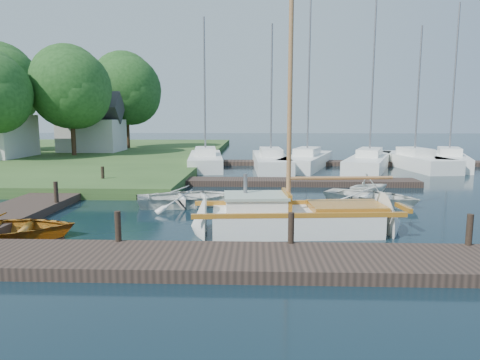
{
  "coord_description": "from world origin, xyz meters",
  "views": [
    {
      "loc": [
        0.59,
        -15.71,
        3.52
      ],
      "look_at": [
        0.0,
        0.0,
        1.2
      ],
      "focal_mm": 32.0,
      "sensor_mm": 36.0,
      "label": 1
    }
  ],
  "objects_px": {
    "mooring_post_3": "(469,230)",
    "house_c": "(92,128)",
    "mooring_post_4": "(56,192)",
    "mooring_post_5": "(103,175)",
    "sailboat": "(300,221)",
    "marina_boat_1": "(271,160)",
    "tree_3": "(71,88)",
    "mooring_post_2": "(291,228)",
    "marina_boat_4": "(414,160)",
    "tree_4": "(1,85)",
    "marina_boat_5": "(449,159)",
    "marina_boat_2": "(307,159)",
    "marina_boat_0": "(205,159)",
    "tender_d": "(369,184)",
    "mooring_post_1": "(118,226)",
    "tree_7": "(126,89)",
    "tender_a": "(189,195)",
    "marina_boat_3": "(369,161)",
    "tender_c": "(371,194)"
  },
  "relations": [
    {
      "from": "mooring_post_1",
      "to": "tender_a",
      "type": "bearing_deg",
      "value": 81.44
    },
    {
      "from": "marina_boat_0",
      "to": "marina_boat_5",
      "type": "distance_m",
      "value": 17.17
    },
    {
      "from": "marina_boat_0",
      "to": "marina_boat_5",
      "type": "xyz_separation_m",
      "value": [
        17.16,
        0.56,
        0.01
      ]
    },
    {
      "from": "marina_boat_2",
      "to": "tree_4",
      "type": "relative_size",
      "value": 1.29
    },
    {
      "from": "mooring_post_2",
      "to": "mooring_post_4",
      "type": "relative_size",
      "value": 1.0
    },
    {
      "from": "marina_boat_0",
      "to": "marina_boat_4",
      "type": "bearing_deg",
      "value": -96.11
    },
    {
      "from": "tree_4",
      "to": "tree_7",
      "type": "xyz_separation_m",
      "value": [
        10.0,
        4.0,
        -0.17
      ]
    },
    {
      "from": "mooring_post_4",
      "to": "mooring_post_5",
      "type": "xyz_separation_m",
      "value": [
        0.0,
        5.0,
        0.0
      ]
    },
    {
      "from": "tree_3",
      "to": "tree_4",
      "type": "bearing_deg",
      "value": 153.43
    },
    {
      "from": "mooring_post_1",
      "to": "mooring_post_5",
      "type": "distance_m",
      "value": 10.77
    },
    {
      "from": "mooring_post_2",
      "to": "marina_boat_4",
      "type": "xyz_separation_m",
      "value": [
        10.12,
        19.36,
        -0.14
      ]
    },
    {
      "from": "tree_4",
      "to": "marina_boat_1",
      "type": "bearing_deg",
      "value": -19.32
    },
    {
      "from": "mooring_post_1",
      "to": "mooring_post_3",
      "type": "relative_size",
      "value": 1.0
    },
    {
      "from": "mooring_post_5",
      "to": "tender_d",
      "type": "xyz_separation_m",
      "value": [
        12.66,
        -1.63,
        -0.13
      ]
    },
    {
      "from": "marina_boat_0",
      "to": "marina_boat_1",
      "type": "bearing_deg",
      "value": -102.48
    },
    {
      "from": "marina_boat_4",
      "to": "marina_boat_0",
      "type": "bearing_deg",
      "value": 83.3
    },
    {
      "from": "mooring_post_2",
      "to": "mooring_post_5",
      "type": "height_order",
      "value": "same"
    },
    {
      "from": "tender_c",
      "to": "marina_boat_3",
      "type": "bearing_deg",
      "value": 19.34
    },
    {
      "from": "sailboat",
      "to": "marina_boat_4",
      "type": "distance_m",
      "value": 19.71
    },
    {
      "from": "house_c",
      "to": "mooring_post_4",
      "type": "bearing_deg",
      "value": -72.35
    },
    {
      "from": "tender_a",
      "to": "marina_boat_2",
      "type": "bearing_deg",
      "value": -41.63
    },
    {
      "from": "marina_boat_0",
      "to": "tree_3",
      "type": "distance_m",
      "value": 12.79
    },
    {
      "from": "tender_a",
      "to": "marina_boat_0",
      "type": "relative_size",
      "value": 0.4
    },
    {
      "from": "sailboat",
      "to": "tree_7",
      "type": "bearing_deg",
      "value": 111.22
    },
    {
      "from": "marina_boat_2",
      "to": "marina_boat_3",
      "type": "xyz_separation_m",
      "value": [
        4.19,
        -0.5,
        -0.01
      ]
    },
    {
      "from": "tender_c",
      "to": "marina_boat_2",
      "type": "xyz_separation_m",
      "value": [
        -1.14,
        12.6,
        0.18
      ]
    },
    {
      "from": "marina_boat_1",
      "to": "mooring_post_5",
      "type": "bearing_deg",
      "value": 133.12
    },
    {
      "from": "sailboat",
      "to": "marina_boat_1",
      "type": "xyz_separation_m",
      "value": [
        -0.33,
        16.58,
        0.21
      ]
    },
    {
      "from": "tender_a",
      "to": "marina_boat_2",
      "type": "height_order",
      "value": "marina_boat_2"
    },
    {
      "from": "sailboat",
      "to": "house_c",
      "type": "xyz_separation_m",
      "value": [
        -15.95,
        24.81,
        2.24
      ]
    },
    {
      "from": "marina_boat_5",
      "to": "house_c",
      "type": "xyz_separation_m",
      "value": [
        -28.19,
        7.19,
        2.01
      ]
    },
    {
      "from": "mooring_post_4",
      "to": "tree_4",
      "type": "bearing_deg",
      "value": 124.22
    },
    {
      "from": "sailboat",
      "to": "marina_boat_2",
      "type": "bearing_deg",
      "value": 78.0
    },
    {
      "from": "marina_boat_0",
      "to": "tender_d",
      "type": "bearing_deg",
      "value": -148.12
    },
    {
      "from": "mooring_post_3",
      "to": "marina_boat_4",
      "type": "relative_size",
      "value": 0.08
    },
    {
      "from": "mooring_post_3",
      "to": "house_c",
      "type": "relative_size",
      "value": 0.15
    },
    {
      "from": "sailboat",
      "to": "tree_3",
      "type": "relative_size",
      "value": 1.12
    },
    {
      "from": "mooring_post_3",
      "to": "marina_boat_1",
      "type": "height_order",
      "value": "marina_boat_1"
    },
    {
      "from": "sailboat",
      "to": "marina_boat_0",
      "type": "bearing_deg",
      "value": 101.53
    },
    {
      "from": "marina_boat_0",
      "to": "marina_boat_2",
      "type": "relative_size",
      "value": 0.82
    },
    {
      "from": "tender_c",
      "to": "marina_boat_1",
      "type": "relative_size",
      "value": 0.4
    },
    {
      "from": "marina_boat_5",
      "to": "house_c",
      "type": "distance_m",
      "value": 29.16
    },
    {
      "from": "mooring_post_5",
      "to": "marina_boat_5",
      "type": "bearing_deg",
      "value": 24.85
    },
    {
      "from": "mooring_post_2",
      "to": "marina_boat_4",
      "type": "height_order",
      "value": "marina_boat_4"
    },
    {
      "from": "tender_c",
      "to": "mooring_post_4",
      "type": "bearing_deg",
      "value": 131.15
    },
    {
      "from": "marina_boat_1",
      "to": "tree_3",
      "type": "relative_size",
      "value": 1.1
    },
    {
      "from": "tree_3",
      "to": "tender_a",
      "type": "bearing_deg",
      "value": -55.01
    },
    {
      "from": "marina_boat_5",
      "to": "mooring_post_5",
      "type": "bearing_deg",
      "value": 133.75
    },
    {
      "from": "mooring_post_3",
      "to": "house_c",
      "type": "xyz_separation_m",
      "value": [
        -20.0,
        27.0,
        1.88
      ]
    },
    {
      "from": "mooring_post_2",
      "to": "tender_c",
      "type": "distance_m",
      "value": 7.67
    }
  ]
}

